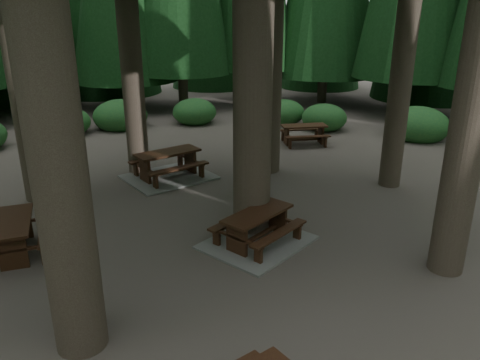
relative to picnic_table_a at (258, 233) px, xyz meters
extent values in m
plane|color=#49423B|center=(-0.72, 0.55, -0.25)|extent=(80.00, 80.00, 0.00)
cube|color=gray|center=(0.00, 0.00, -0.22)|extent=(2.84, 2.74, 0.05)
cube|color=#361610|center=(0.00, 0.00, 0.47)|extent=(1.79, 1.53, 0.06)
cube|color=#361610|center=(-0.33, 0.47, 0.18)|extent=(1.55, 1.17, 0.05)
cube|color=#361610|center=(0.33, -0.47, 0.18)|extent=(1.55, 1.17, 0.05)
cube|color=#361610|center=(-0.56, -0.39, 0.10)|extent=(0.36, 0.47, 0.69)
cube|color=#361610|center=(-0.56, -0.39, 0.15)|extent=(0.85, 1.18, 0.06)
cube|color=#361610|center=(0.56, 0.39, 0.10)|extent=(0.36, 0.47, 0.69)
cube|color=#361610|center=(0.56, 0.39, 0.15)|extent=(0.85, 1.18, 0.06)
cube|color=#361610|center=(0.00, 0.00, -0.08)|extent=(1.22, 0.88, 0.08)
cube|color=#361610|center=(-4.99, 0.87, 0.47)|extent=(0.82, 1.78, 0.06)
cube|color=#361610|center=(-4.42, 0.92, 0.18)|extent=(0.39, 1.74, 0.05)
cube|color=#361610|center=(-4.93, 0.18, 0.10)|extent=(0.53, 0.12, 0.69)
cube|color=#361610|center=(-4.93, 0.18, 0.16)|extent=(1.39, 0.20, 0.06)
cube|color=#361610|center=(-5.05, 1.56, 0.10)|extent=(0.53, 0.12, 0.69)
cube|color=#361610|center=(-5.05, 1.56, 0.16)|extent=(1.39, 0.20, 0.06)
cube|color=#361610|center=(-4.99, 0.87, -0.07)|extent=(0.20, 1.44, 0.08)
cube|color=gray|center=(-1.39, 4.75, -0.22)|extent=(3.04, 2.80, 0.05)
cube|color=#361610|center=(-1.39, 4.75, 0.55)|extent=(2.06, 1.42, 0.06)
cube|color=#361610|center=(-1.63, 5.35, 0.23)|extent=(1.88, 0.97, 0.05)
cube|color=#361610|center=(-1.15, 4.16, 0.23)|extent=(1.88, 0.97, 0.05)
cube|color=#361610|center=(-2.10, 4.46, 0.14)|extent=(0.30, 0.58, 0.77)
cube|color=#361610|center=(-2.10, 4.46, 0.20)|extent=(0.66, 1.47, 0.06)
cube|color=#361610|center=(-0.68, 5.04, 0.14)|extent=(0.30, 0.58, 0.77)
cube|color=#361610|center=(-0.68, 5.04, 0.20)|extent=(0.66, 1.47, 0.06)
cube|color=#361610|center=(-1.39, 4.75, -0.06)|extent=(1.52, 0.68, 0.09)
cube|color=#361610|center=(4.01, 7.30, 0.45)|extent=(1.74, 0.82, 0.06)
cube|color=#361610|center=(4.06, 7.86, 0.17)|extent=(1.70, 0.40, 0.05)
cube|color=#361610|center=(3.95, 6.74, 0.17)|extent=(1.70, 0.40, 0.05)
cube|color=#361610|center=(3.34, 7.37, 0.09)|extent=(0.13, 0.52, 0.67)
cube|color=#361610|center=(3.34, 7.37, 0.15)|extent=(0.21, 1.36, 0.06)
cube|color=#361610|center=(4.68, 7.23, 0.09)|extent=(0.13, 0.52, 0.67)
cube|color=#361610|center=(4.68, 7.23, 0.15)|extent=(0.21, 1.36, 0.06)
cube|color=#361610|center=(4.01, 7.30, -0.08)|extent=(1.40, 0.21, 0.07)
ellipsoid|color=#21612F|center=(8.72, 7.00, 0.15)|extent=(2.42, 2.42, 1.49)
ellipsoid|color=#21612F|center=(5.71, 9.24, 0.15)|extent=(1.90, 1.90, 1.17)
ellipsoid|color=#21612F|center=(4.42, 10.71, 0.15)|extent=(1.84, 1.84, 1.13)
ellipsoid|color=#21612F|center=(0.57, 11.80, 0.15)|extent=(1.95, 1.95, 1.20)
ellipsoid|color=#21612F|center=(-2.66, 11.75, 0.15)|extent=(2.31, 2.31, 1.42)
ellipsoid|color=#21612F|center=(-4.82, 11.11, 0.15)|extent=(1.93, 1.93, 1.19)
camera|label=1|loc=(-2.68, -8.75, 4.57)|focal=35.00mm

